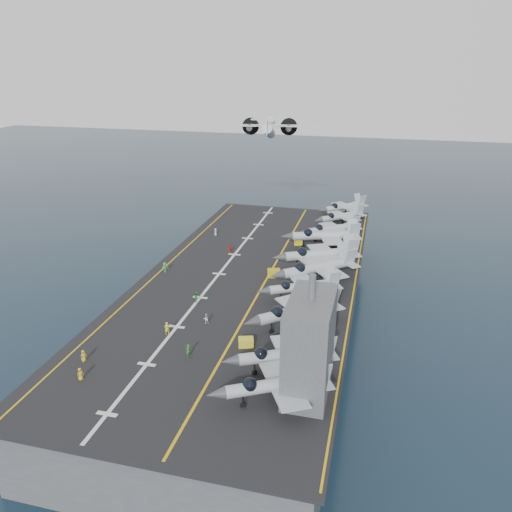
% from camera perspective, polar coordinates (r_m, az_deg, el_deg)
% --- Properties ---
extents(ground, '(500.00, 500.00, 0.00)m').
position_cam_1_polar(ground, '(95.04, -0.60, -8.17)').
color(ground, '#142135').
rests_on(ground, ground).
extents(hull, '(36.00, 90.00, 10.00)m').
position_cam_1_polar(hull, '(92.65, -0.61, -5.49)').
color(hull, '#56595E').
rests_on(hull, ground).
extents(flight_deck, '(38.00, 92.00, 0.40)m').
position_cam_1_polar(flight_deck, '(90.39, -0.62, -2.56)').
color(flight_deck, black).
rests_on(flight_deck, hull).
extents(foul_line, '(0.35, 90.00, 0.02)m').
position_cam_1_polar(foul_line, '(89.64, 1.23, -2.62)').
color(foul_line, gold).
rests_on(foul_line, flight_deck).
extents(landing_centerline, '(0.50, 90.00, 0.02)m').
position_cam_1_polar(landing_centerline, '(91.89, -4.25, -2.05)').
color(landing_centerline, silver).
rests_on(landing_centerline, flight_deck).
extents(deck_edge_port, '(0.25, 90.00, 0.02)m').
position_cam_1_polar(deck_edge_port, '(95.73, -10.51, -1.37)').
color(deck_edge_port, gold).
rests_on(deck_edge_port, flight_deck).
extents(deck_edge_stbd, '(0.25, 90.00, 0.02)m').
position_cam_1_polar(deck_edge_stbd, '(87.81, 11.15, -3.60)').
color(deck_edge_stbd, gold).
rests_on(deck_edge_stbd, flight_deck).
extents(island_superstructure, '(5.00, 10.00, 15.00)m').
position_cam_1_polar(island_superstructure, '(58.04, 6.18, -8.93)').
color(island_superstructure, '#56595E').
rests_on(island_superstructure, flight_deck).
extents(fighter_jet_0, '(17.16, 15.27, 4.98)m').
position_cam_1_polar(fighter_jet_0, '(58.60, 2.40, -14.34)').
color(fighter_jet_0, '#99A2AA').
rests_on(fighter_jet_0, flight_deck).
extents(fighter_jet_1, '(17.24, 15.05, 5.02)m').
position_cam_1_polar(fighter_jet_1, '(63.74, 3.43, -11.05)').
color(fighter_jet_1, '#929AA1').
rests_on(fighter_jet_1, flight_deck).
extents(fighter_jet_2, '(18.49, 18.04, 5.39)m').
position_cam_1_polar(fighter_jet_2, '(73.53, 4.77, -6.14)').
color(fighter_jet_2, '#989FA8').
rests_on(fighter_jet_2, flight_deck).
extents(fighter_jet_3, '(16.70, 14.93, 4.84)m').
position_cam_1_polar(fighter_jet_3, '(81.69, 5.44, -3.40)').
color(fighter_jet_3, gray).
rests_on(fighter_jet_3, flight_deck).
extents(fighter_jet_4, '(19.79, 18.98, 5.74)m').
position_cam_1_polar(fighter_jet_4, '(88.08, 7.10, -1.23)').
color(fighter_jet_4, gray).
rests_on(fighter_jet_4, flight_deck).
extents(fighter_jet_5, '(19.65, 17.14, 5.73)m').
position_cam_1_polar(fighter_jet_5, '(94.26, 7.40, 0.32)').
color(fighter_jet_5, '#939AA3').
rests_on(fighter_jet_5, flight_deck).
extents(fighter_jet_6, '(18.93, 15.45, 5.68)m').
position_cam_1_polar(fighter_jet_6, '(104.40, 7.91, 2.43)').
color(fighter_jet_6, '#9AA1A9').
rests_on(fighter_jet_6, flight_deck).
extents(fighter_jet_7, '(17.22, 16.09, 4.98)m').
position_cam_1_polar(fighter_jet_7, '(109.82, 8.69, 3.17)').
color(fighter_jet_7, gray).
rests_on(fighter_jet_7, flight_deck).
extents(fighter_jet_8, '(16.23, 16.00, 4.75)m').
position_cam_1_polar(fighter_jet_8, '(119.34, 9.71, 4.56)').
color(fighter_jet_8, gray).
rests_on(fighter_jet_8, flight_deck).
extents(tow_cart_a, '(2.37, 1.90, 1.24)m').
position_cam_1_polar(tow_cart_a, '(69.49, -1.16, -9.82)').
color(tow_cart_a, gold).
rests_on(tow_cart_a, flight_deck).
extents(tow_cart_b, '(2.60, 2.03, 1.38)m').
position_cam_1_polar(tow_cart_b, '(90.39, 2.05, -1.96)').
color(tow_cart_b, gold).
rests_on(tow_cart_b, flight_deck).
extents(tow_cart_c, '(1.97, 1.50, 1.06)m').
position_cam_1_polar(tow_cart_c, '(106.10, 4.87, 1.55)').
color(tow_cart_c, yellow).
rests_on(tow_cart_c, flight_deck).
extents(crew_0, '(1.06, 1.19, 1.65)m').
position_cam_1_polar(crew_0, '(69.98, -19.11, -10.73)').
color(crew_0, gold).
rests_on(crew_0, flight_deck).
extents(crew_1, '(1.39, 1.39, 1.97)m').
position_cam_1_polar(crew_1, '(73.13, -10.15, -8.13)').
color(crew_1, yellow).
rests_on(crew_1, flight_deck).
extents(crew_2, '(0.98, 1.22, 1.76)m').
position_cam_1_polar(crew_2, '(81.68, -6.81, -4.66)').
color(crew_2, '#1E922B').
rests_on(crew_2, flight_deck).
extents(crew_3, '(1.38, 1.30, 1.91)m').
position_cam_1_polar(crew_3, '(93.55, -10.37, -1.29)').
color(crew_3, green).
rests_on(crew_3, flight_deck).
extents(crew_4, '(1.29, 1.45, 2.03)m').
position_cam_1_polar(crew_4, '(101.07, -3.01, 0.85)').
color(crew_4, red).
rests_on(crew_4, flight_deck).
extents(crew_5, '(0.97, 1.17, 1.67)m').
position_cam_1_polar(crew_5, '(111.67, -4.66, 2.77)').
color(crew_5, silver).
rests_on(crew_5, flight_deck).
extents(crew_6, '(1.17, 1.34, 1.88)m').
position_cam_1_polar(crew_6, '(67.66, -7.76, -10.68)').
color(crew_6, '#207C28').
rests_on(crew_6, flight_deck).
extents(crew_7, '(1.17, 1.04, 1.62)m').
position_cam_1_polar(crew_7, '(75.18, -5.73, -7.15)').
color(crew_7, silver).
rests_on(crew_7, flight_deck).
extents(transport_plane, '(27.69, 21.02, 5.97)m').
position_cam_1_polar(transport_plane, '(136.35, 1.49, 14.06)').
color(transport_plane, silver).
extents(fighter_jet_9, '(16.23, 16.00, 4.75)m').
position_cam_1_polar(fighter_jet_9, '(127.48, 10.06, 5.64)').
color(fighter_jet_9, gray).
rests_on(fighter_jet_9, flight_deck).
extents(crew_8, '(1.06, 1.19, 1.65)m').
position_cam_1_polar(crew_8, '(66.54, -19.44, -12.60)').
color(crew_8, gold).
rests_on(crew_8, flight_deck).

